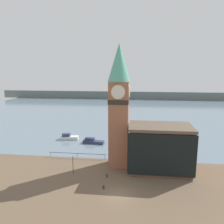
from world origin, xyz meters
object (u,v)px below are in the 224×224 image
object	(u,v)px
mooring_bollard_far	(104,187)
lamp_post	(73,161)
clock_tower	(119,103)
pier_building	(160,148)
boat_near	(93,141)
mooring_bollard_near	(107,175)
boat_far	(69,137)

from	to	relation	value
mooring_bollard_far	lamp_post	distance (m)	8.03
clock_tower	pier_building	xyz separation A→B (m)	(7.89, -1.23, -8.22)
boat_near	mooring_bollard_near	bearing A→B (deg)	-63.32
boat_far	mooring_bollard_far	size ratio (longest dim) A/B	7.82
pier_building	clock_tower	bearing A→B (deg)	171.17
pier_building	boat_near	distance (m)	21.21
clock_tower	lamp_post	distance (m)	13.75
pier_building	mooring_bollard_far	world-z (taller)	pier_building
clock_tower	boat_near	world-z (taller)	clock_tower
clock_tower	boat_far	size ratio (longest dim) A/B	4.69
clock_tower	mooring_bollard_near	size ratio (longest dim) A/B	33.45
boat_near	boat_far	bearing A→B (deg)	168.09
boat_far	mooring_bollard_near	distance (m)	24.54
mooring_bollard_far	boat_near	bearing A→B (deg)	106.15
lamp_post	boat_far	bearing A→B (deg)	109.93
clock_tower	pier_building	world-z (taller)	clock_tower
pier_building	lamp_post	world-z (taller)	pier_building
clock_tower	mooring_bollard_far	size ratio (longest dim) A/B	36.69
pier_building	mooring_bollard_near	world-z (taller)	pier_building
pier_building	boat_far	bearing A→B (deg)	144.87
boat_near	lamp_post	world-z (taller)	lamp_post
pier_building	boat_far	xyz separation A→B (m)	(-23.04, 16.21, -3.79)
boat_far	mooring_bollard_near	size ratio (longest dim) A/B	7.13
pier_building	mooring_bollard_far	size ratio (longest dim) A/B	18.21
clock_tower	mooring_bollard_far	distance (m)	15.43
clock_tower	mooring_bollard_far	xyz separation A→B (m)	(-1.61, -9.23, -12.26)
pier_building	mooring_bollard_near	bearing A→B (deg)	-155.85
boat_near	boat_far	world-z (taller)	boat_far
pier_building	lamp_post	bearing A→B (deg)	-167.22
boat_near	mooring_bollard_far	size ratio (longest dim) A/B	8.79
boat_near	lamp_post	size ratio (longest dim) A/B	1.62
pier_building	mooring_bollard_far	bearing A→B (deg)	-139.88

